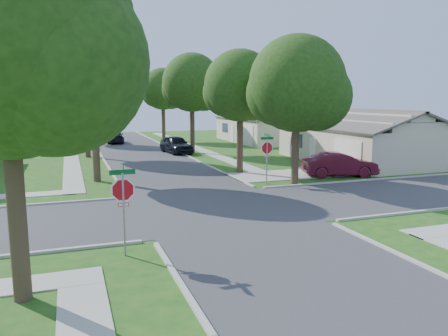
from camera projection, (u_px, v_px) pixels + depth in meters
ground at (217, 209)px, 19.94m from camera, size 100.00×100.00×0.00m
road_ns at (217, 209)px, 19.94m from camera, size 7.00×100.00×0.02m
sidewalk_ne at (193, 147)px, 46.15m from camera, size 1.20×40.00×0.04m
sidewalk_nw at (71, 151)px, 42.10m from camera, size 1.20×40.00×0.04m
driveway at (295, 174)px, 29.17m from camera, size 8.80×3.60×0.05m
stop_sign_sw at (123, 194)px, 13.69m from camera, size 1.05×0.80×2.98m
stop_sign_ne at (267, 150)px, 25.56m from camera, size 1.05×0.80×2.98m
tree_e_near at (241, 89)px, 29.02m from camera, size 4.97×4.80×8.28m
tree_e_mid at (192, 85)px, 40.10m from camera, size 5.59×5.40×9.21m
tree_e_far at (163, 91)px, 52.23m from camera, size 5.17×5.00×8.72m
tree_w_near at (94, 80)px, 25.83m from camera, size 5.38×5.20×8.97m
tree_w_mid at (85, 81)px, 36.94m from camera, size 5.80×5.60×9.56m
tree_w_far at (81, 95)px, 49.18m from camera, size 4.76×4.60×8.04m
tree_sw_corner at (7, 42)px, 9.99m from camera, size 6.21×6.00×9.55m
tree_ne_corner at (298, 88)px, 25.10m from camera, size 5.80×5.60×8.66m
house_ne_near at (360, 143)px, 35.25m from camera, size 8.42×13.60×4.23m
house_ne_far at (266, 129)px, 52.00m from camera, size 8.42×13.60×4.23m
car_driveway at (340, 164)px, 28.36m from camera, size 5.03×2.76×1.57m
car_curb_east at (176, 144)px, 40.70m from camera, size 2.54×4.99×1.63m
car_curb_west at (115, 137)px, 50.09m from camera, size 2.17×4.78×1.36m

